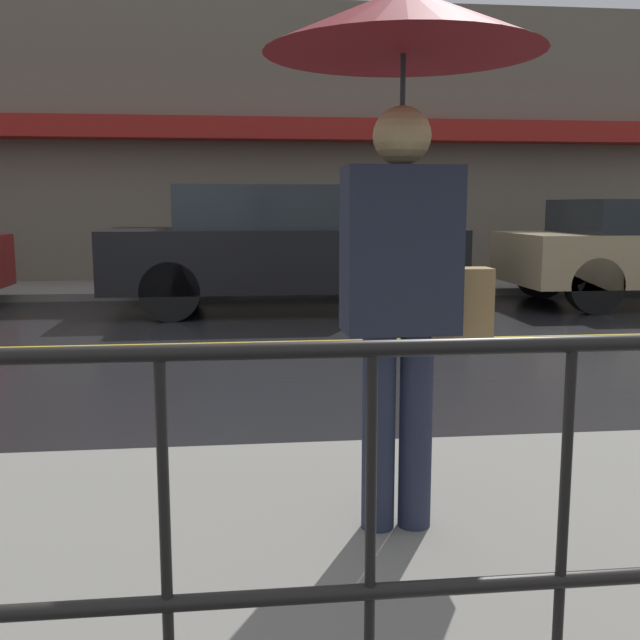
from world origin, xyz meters
The scene contains 7 objects.
ground_plane centered at (0.00, 0.00, 0.00)m, with size 80.00×80.00×0.00m, color black.
sidewalk_near centered at (0.00, -4.85, 0.06)m, with size 28.00×2.62×0.11m.
sidewalk_far centered at (0.00, 4.54, 0.06)m, with size 28.00×1.98×0.11m.
lane_marking centered at (0.00, 0.00, 0.00)m, with size 25.20×0.12×0.01m.
building_storefront centered at (0.00, 5.65, 2.38)m, with size 28.00×0.85×4.73m.
pedestrian centered at (1.42, -4.64, 1.71)m, with size 1.02×1.02×2.02m.
car_black centered at (1.39, 2.38, 0.83)m, with size 4.49×1.89×1.61m.
Camera 1 is at (0.79, -7.39, 1.37)m, focal length 42.00 mm.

